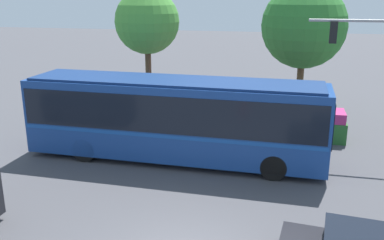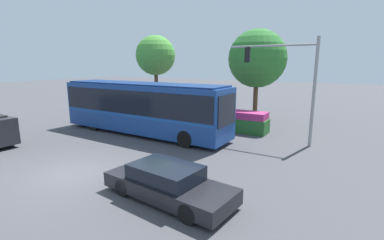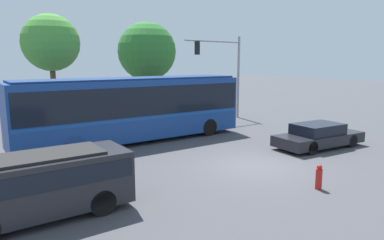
# 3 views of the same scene
# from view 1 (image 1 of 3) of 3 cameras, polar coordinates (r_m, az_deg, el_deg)

# --- Properties ---
(city_bus) EXTENTS (12.48, 2.86, 3.44)m
(city_bus) POSITION_cam_1_polar(r_m,az_deg,el_deg) (17.66, -2.38, 0.69)
(city_bus) COLOR navy
(city_bus) RESTS_ON ground
(flowering_hedge) EXTENTS (8.53, 1.42, 1.44)m
(flowering_hedge) POSITION_cam_1_polar(r_m,az_deg,el_deg) (21.34, 8.45, -0.14)
(flowering_hedge) COLOR #286028
(flowering_hedge) RESTS_ON ground
(street_tree_left) EXTENTS (3.34, 3.34, 7.05)m
(street_tree_left) POSITION_cam_1_polar(r_m,az_deg,el_deg) (22.68, -6.03, 12.87)
(street_tree_left) COLOR brown
(street_tree_left) RESTS_ON ground
(street_tree_centre) EXTENTS (4.59, 4.59, 7.38)m
(street_tree_centre) POSITION_cam_1_polar(r_m,az_deg,el_deg) (24.36, 14.73, 12.03)
(street_tree_centre) COLOR brown
(street_tree_centre) RESTS_ON ground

